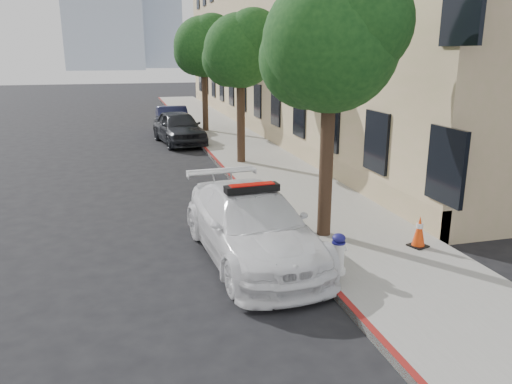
{
  "coord_description": "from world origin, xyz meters",
  "views": [
    {
      "loc": [
        -1.29,
        -11.78,
        4.08
      ],
      "look_at": [
        1.55,
        -1.17,
        1.0
      ],
      "focal_mm": 35.0,
      "sensor_mm": 36.0,
      "label": 1
    }
  ],
  "objects_px": {
    "police_car": "(252,225)",
    "fire_hydrant": "(338,254)",
    "parked_car_mid": "(179,127)",
    "traffic_cone": "(419,231)",
    "parked_car_far": "(173,121)"
  },
  "relations": [
    {
      "from": "police_car",
      "to": "parked_car_far",
      "type": "distance_m",
      "value": 16.61
    },
    {
      "from": "parked_car_mid",
      "to": "traffic_cone",
      "type": "height_order",
      "value": "parked_car_mid"
    },
    {
      "from": "police_car",
      "to": "traffic_cone",
      "type": "distance_m",
      "value": 3.5
    },
    {
      "from": "parked_car_far",
      "to": "traffic_cone",
      "type": "relative_size",
      "value": 6.36
    },
    {
      "from": "parked_car_mid",
      "to": "fire_hydrant",
      "type": "relative_size",
      "value": 5.7
    },
    {
      "from": "parked_car_mid",
      "to": "traffic_cone",
      "type": "xyz_separation_m",
      "value": [
        3.33,
        -14.48,
        -0.27
      ]
    },
    {
      "from": "police_car",
      "to": "fire_hydrant",
      "type": "bearing_deg",
      "value": -53.43
    },
    {
      "from": "parked_car_far",
      "to": "parked_car_mid",
      "type": "bearing_deg",
      "value": -89.22
    },
    {
      "from": "fire_hydrant",
      "to": "traffic_cone",
      "type": "xyz_separation_m",
      "value": [
        2.18,
        0.78,
        -0.05
      ]
    },
    {
      "from": "police_car",
      "to": "parked_car_mid",
      "type": "xyz_separation_m",
      "value": [
        0.1,
        13.81,
        0.04
      ]
    },
    {
      "from": "parked_car_mid",
      "to": "parked_car_far",
      "type": "relative_size",
      "value": 1.04
    },
    {
      "from": "parked_car_mid",
      "to": "traffic_cone",
      "type": "relative_size",
      "value": 6.6
    },
    {
      "from": "parked_car_mid",
      "to": "fire_hydrant",
      "type": "distance_m",
      "value": 15.31
    },
    {
      "from": "parked_car_far",
      "to": "traffic_cone",
      "type": "height_order",
      "value": "parked_car_far"
    },
    {
      "from": "police_car",
      "to": "parked_car_mid",
      "type": "height_order",
      "value": "police_car"
    }
  ]
}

